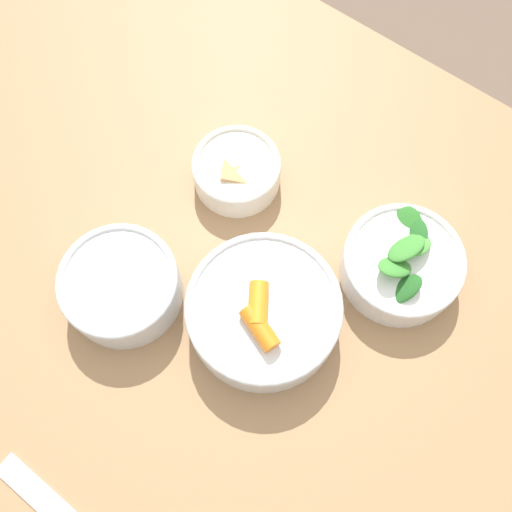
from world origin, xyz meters
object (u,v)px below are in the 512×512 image
(bowl_beans_hotdog, at_px, (122,287))
(bowl_greens, at_px, (402,263))
(bowl_carrots, at_px, (263,312))
(bowl_cookies, at_px, (237,171))

(bowl_beans_hotdog, bearing_deg, bowl_greens, -138.33)
(bowl_carrots, height_order, bowl_beans_hotdog, bowl_carrots)
(bowl_carrots, xyz_separation_m, bowl_greens, (-0.11, -0.16, -0.00))
(bowl_carrots, bearing_deg, bowl_greens, -123.23)
(bowl_carrots, relative_size, bowl_beans_hotdog, 1.28)
(bowl_greens, distance_m, bowl_beans_hotdog, 0.37)
(bowl_beans_hotdog, bearing_deg, bowl_carrots, -154.07)
(bowl_beans_hotdog, relative_size, bowl_cookies, 1.23)
(bowl_greens, bearing_deg, bowl_carrots, 56.77)
(bowl_cookies, bearing_deg, bowl_carrots, 136.60)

